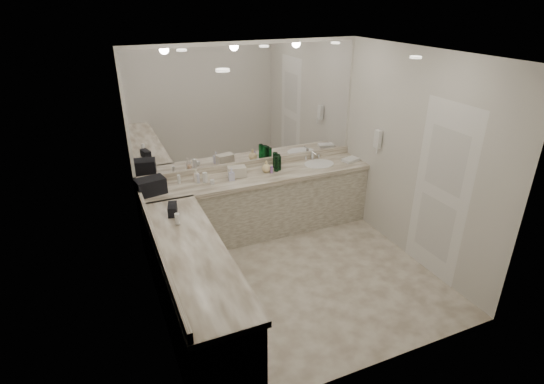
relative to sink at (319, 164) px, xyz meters
name	(u,v)px	position (x,y,z in m)	size (l,w,h in m)	color
floor	(295,277)	(-0.95, -1.20, -0.90)	(3.20, 3.20, 0.00)	beige
ceiling	(302,54)	(-0.95, -1.20, 1.71)	(3.20, 3.20, 0.00)	white
wall_back	(250,140)	(-0.95, 0.30, 0.41)	(3.20, 0.02, 2.60)	beige
wall_left	(148,205)	(-2.55, -1.20, 0.41)	(0.02, 3.00, 2.60)	beige
wall_right	(415,159)	(0.65, -1.20, 0.41)	(0.02, 3.00, 2.60)	beige
vanity_back_base	(258,206)	(-0.95, 0.00, -0.48)	(3.20, 0.60, 0.84)	beige
vanity_back_top	(258,176)	(-0.95, -0.01, -0.03)	(3.20, 0.64, 0.06)	beige
vanity_left_base	(194,290)	(-2.25, -1.50, -0.48)	(0.60, 2.40, 0.84)	beige
vanity_left_top	(191,252)	(-2.24, -1.50, -0.03)	(0.64, 2.42, 0.06)	beige
backsplash_back	(251,164)	(-0.95, 0.28, 0.05)	(3.20, 0.04, 0.10)	beige
backsplash_left	(154,237)	(-2.53, -1.20, 0.05)	(0.04, 3.00, 0.10)	beige
mirror_back	(249,106)	(-0.95, 0.29, 0.88)	(3.12, 0.01, 1.55)	white
mirror_left	(143,158)	(-2.54, -1.20, 0.88)	(0.01, 2.92, 1.55)	white
sink	(319,164)	(0.00, 0.00, 0.00)	(0.44, 0.44, 0.03)	white
faucet	(312,155)	(0.00, 0.21, 0.07)	(0.24, 0.16, 0.14)	silver
wall_phone	(378,139)	(0.61, -0.50, 0.46)	(0.06, 0.10, 0.24)	white
door	(441,193)	(0.64, -1.70, 0.16)	(0.02, 0.82, 2.10)	white
black_toiletry_bag	(150,186)	(-2.38, -0.06, 0.10)	(0.35, 0.22, 0.20)	black
black_bag_spill	(173,210)	(-2.25, -0.70, 0.06)	(0.09, 0.21, 0.11)	black
cream_cosmetic_case	(237,172)	(-1.24, 0.03, 0.07)	(0.24, 0.15, 0.14)	beige
hand_towel	(350,160)	(0.49, -0.07, 0.02)	(0.24, 0.16, 0.04)	white
lotion_left	(177,219)	(-2.25, -0.96, 0.07)	(0.05, 0.05, 0.12)	white
soap_bottle_a	(196,176)	(-1.78, 0.06, 0.10)	(0.07, 0.07, 0.18)	white
soap_bottle_b	(231,174)	(-1.35, -0.06, 0.09)	(0.07, 0.08, 0.17)	silver
soap_bottle_c	(266,166)	(-0.81, 0.03, 0.09)	(0.13, 0.13, 0.16)	#FFE39E
green_bottle_0	(276,164)	(-0.67, 0.00, 0.11)	(0.06, 0.06, 0.21)	#0A521E
green_bottle_1	(276,161)	(-0.63, 0.13, 0.10)	(0.07, 0.07, 0.20)	#0A521E
green_bottle_2	(279,163)	(-0.62, 0.03, 0.10)	(0.06, 0.06, 0.20)	#0A521E
green_bottle_3	(275,160)	(-0.63, 0.14, 0.11)	(0.07, 0.07, 0.22)	#0A521E
green_bottle_4	(278,161)	(-0.59, 0.14, 0.10)	(0.06, 0.06, 0.19)	#0A521E
amenity_bottle_0	(205,178)	(-1.68, 0.02, 0.07)	(0.06, 0.06, 0.14)	white
amenity_bottle_1	(212,182)	(-1.61, -0.08, 0.04)	(0.06, 0.06, 0.06)	white
amenity_bottle_2	(272,170)	(-0.76, -0.03, 0.05)	(0.04, 0.04, 0.10)	#9966B2
amenity_bottle_3	(230,174)	(-1.34, 0.05, 0.06)	(0.05, 0.05, 0.10)	white
amenity_bottle_4	(196,177)	(-1.78, 0.11, 0.05)	(0.06, 0.06, 0.10)	#E0B28C
amenity_bottle_5	(198,178)	(-1.77, 0.05, 0.07)	(0.05, 0.05, 0.13)	silver
amenity_bottle_6	(179,179)	(-2.00, 0.12, 0.06)	(0.04, 0.04, 0.12)	white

